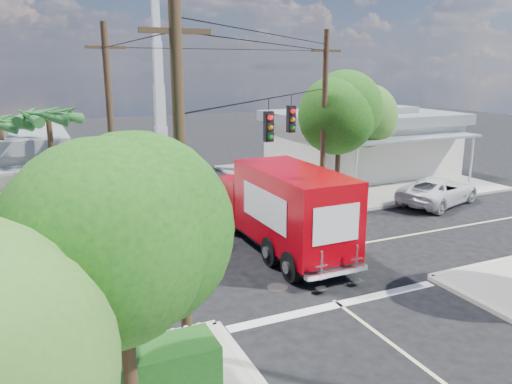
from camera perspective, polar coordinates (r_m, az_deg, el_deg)
ground at (r=19.63m, az=2.44°, el=-7.55°), size 120.00×120.00×0.00m
sidewalk_ne at (r=33.99m, az=10.56°, el=1.70°), size 14.12×14.12×0.14m
road_markings at (r=18.43m, az=4.53°, el=-9.05°), size 32.00×32.00×0.01m
building_ne at (r=35.40m, az=11.89°, el=5.83°), size 11.80×10.20×4.50m
radio_tower at (r=37.33m, az=-11.02°, el=11.41°), size 0.80×0.80×17.00m
tree_sw_front at (r=9.27m, az=-15.13°, el=-4.70°), size 3.88×3.78×6.03m
tree_ne_front at (r=27.86m, az=9.60°, el=8.83°), size 4.21×4.14×6.66m
tree_ne_back at (r=31.19m, az=11.30°, el=8.23°), size 3.77×3.66×5.82m
palm_nw_front at (r=23.86m, az=-22.65°, el=7.76°), size 3.01×3.08×5.59m
palm_nw_back at (r=25.41m, az=-27.23°, el=6.76°), size 3.01×3.08×5.19m
utility_poles at (r=19.25m, az=-3.83°, el=6.42°), size 12.00×10.68×9.00m
picket_fence at (r=12.52m, az=-19.44°, el=-18.40°), size 5.94×0.06×1.00m
vending_boxes at (r=27.67m, az=8.68°, el=0.26°), size 1.90×0.50×1.10m
delivery_truck at (r=19.81m, az=3.24°, el=-1.93°), size 2.66×8.12×3.49m
parked_car at (r=28.68m, az=20.11°, el=0.14°), size 5.83×4.00×1.48m
pedestrian at (r=11.97m, az=-16.59°, el=-17.92°), size 0.75×0.65×1.74m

